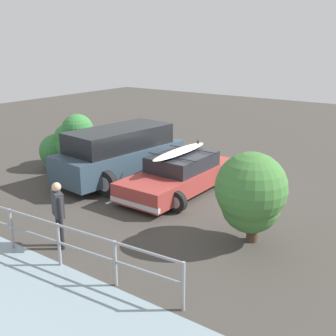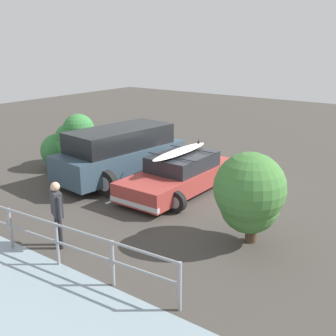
{
  "view_description": "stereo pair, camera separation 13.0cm",
  "coord_description": "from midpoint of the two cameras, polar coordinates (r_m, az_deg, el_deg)",
  "views": [
    {
      "loc": [
        -7.08,
        11.24,
        4.66
      ],
      "look_at": [
        -0.01,
        1.36,
        0.95
      ],
      "focal_mm": 45.0,
      "sensor_mm": 36.0,
      "label": 1
    },
    {
      "loc": [
        -7.18,
        11.16,
        4.66
      ],
      "look_at": [
        -0.01,
        1.36,
        0.95
      ],
      "focal_mm": 45.0,
      "sensor_mm": 36.0,
      "label": 2
    }
  ],
  "objects": [
    {
      "name": "parking_stripe",
      "position": [
        14.13,
        -2.19,
        -2.27
      ],
      "size": [
        0.12,
        4.21,
        0.0
      ],
      "primitive_type": "cube",
      "rotation": [
        0.0,
        0.0,
        1.57
      ],
      "color": "silver",
      "rests_on": "ground"
    },
    {
      "name": "person_bystander",
      "position": [
        9.97,
        -14.45,
        -5.34
      ],
      "size": [
        0.57,
        0.36,
        1.6
      ],
      "color": "black",
      "rests_on": "ground"
    },
    {
      "name": "sedan_car",
      "position": [
        13.31,
        1.92,
        -0.84
      ],
      "size": [
        2.38,
        4.48,
        1.5
      ],
      "color": "#9E3833",
      "rests_on": "ground"
    },
    {
      "name": "bush_near_left",
      "position": [
        9.95,
        11.33,
        -3.38
      ],
      "size": [
        1.72,
        1.83,
        2.26
      ],
      "color": "#4C3828",
      "rests_on": "ground"
    },
    {
      "name": "railing_fence",
      "position": [
        10.42,
        -20.3,
        -6.8
      ],
      "size": [
        9.17,
        0.71,
        0.97
      ],
      "color": "gray",
      "rests_on": "ground"
    },
    {
      "name": "bush_near_right",
      "position": [
        16.2,
        -12.65,
        3.16
      ],
      "size": [
        1.97,
        2.13,
        2.13
      ],
      "color": "#4C3828",
      "rests_on": "ground"
    },
    {
      "name": "ground_plane",
      "position": [
        14.08,
        3.51,
        -2.42
      ],
      "size": [
        44.0,
        44.0,
        0.02
      ],
      "primitive_type": "cube",
      "color": "#423D38",
      "rests_on": "ground"
    },
    {
      "name": "suv_car",
      "position": [
        14.53,
        -6.15,
        2.06
      ],
      "size": [
        2.96,
        4.96,
        1.82
      ],
      "color": "#334756",
      "rests_on": "ground"
    }
  ]
}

